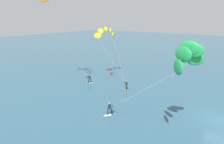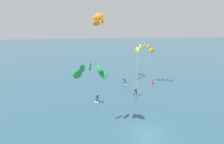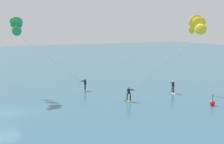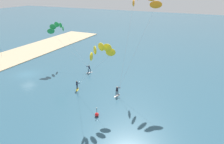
% 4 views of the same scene
% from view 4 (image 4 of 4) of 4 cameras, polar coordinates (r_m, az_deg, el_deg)
% --- Properties ---
extents(ground_plane, '(240.00, 240.00, 0.00)m').
position_cam_4_polar(ground_plane, '(47.35, -21.20, -0.57)').
color(ground_plane, '#2D566B').
extents(kitesurfer_nearshore, '(6.15, 8.46, 9.70)m').
position_cam_4_polar(kitesurfer_nearshore, '(29.66, -3.22, 4.95)').
color(kitesurfer_nearshore, yellow).
rests_on(kitesurfer_nearshore, ground).
extents(kitesurfer_mid_water, '(4.66, 9.76, 9.58)m').
position_cam_4_polar(kitesurfer_mid_water, '(48.28, -13.75, 10.74)').
color(kitesurfer_mid_water, white).
rests_on(kitesurfer_mid_water, ground).
extents(kitesurfer_far_out, '(8.07, 5.59, 15.97)m').
position_cam_4_polar(kitesurfer_far_out, '(36.13, 8.15, 17.37)').
color(kitesurfer_far_out, white).
rests_on(kitesurfer_far_out, ground).
extents(marker_buoy, '(0.56, 0.56, 1.38)m').
position_cam_4_polar(marker_buoy, '(30.54, -3.96, -10.94)').
color(marker_buoy, red).
rests_on(marker_buoy, ground).
extents(beach_flag, '(0.57, 0.05, 2.20)m').
position_cam_4_polar(beach_flag, '(60.12, -27.06, 4.79)').
color(beach_flag, gray).
rests_on(beach_flag, sand_strip).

